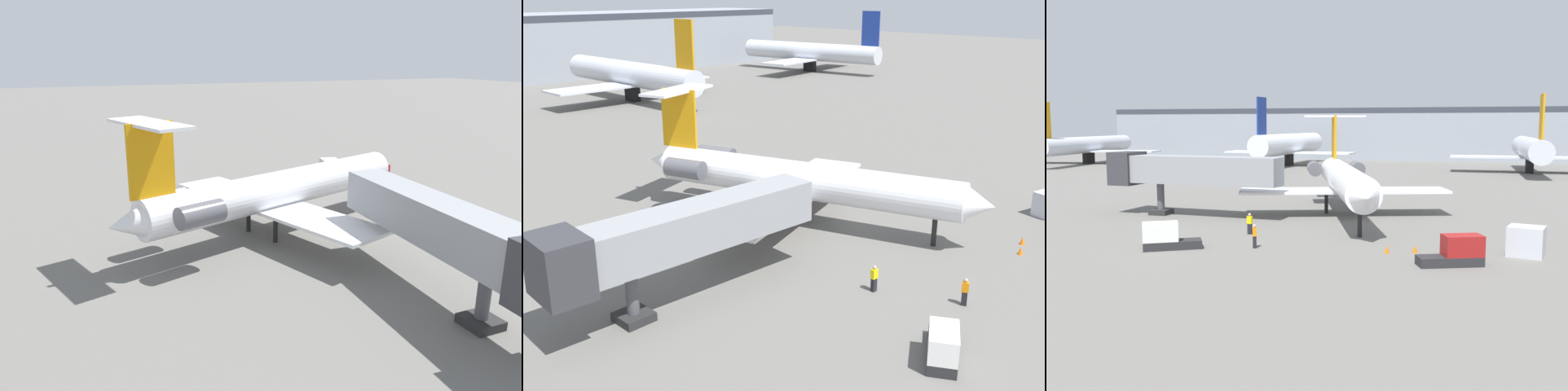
# 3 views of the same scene
# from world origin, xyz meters

# --- Properties ---
(ground_plane) EXTENTS (400.00, 400.00, 0.10)m
(ground_plane) POSITION_xyz_m (0.00, 0.00, -0.05)
(ground_plane) COLOR #66635E
(regional_jet) EXTENTS (20.27, 27.81, 9.67)m
(regional_jet) POSITION_xyz_m (-1.90, 4.56, 3.54)
(regional_jet) COLOR white
(regional_jet) RESTS_ON ground_plane
(jet_bridge) EXTENTS (17.39, 4.05, 6.01)m
(jet_bridge) POSITION_xyz_m (-16.50, 0.28, 4.33)
(jet_bridge) COLOR gray
(jet_bridge) RESTS_ON ground_plane
(ground_crew_marshaller) EXTENTS (0.42, 0.30, 1.69)m
(ground_crew_marshaller) POSITION_xyz_m (-7.19, -6.94, 0.86)
(ground_crew_marshaller) COLOR black
(ground_crew_marshaller) RESTS_ON ground_plane
(ground_crew_loader) EXTENTS (0.41, 0.47, 1.69)m
(ground_crew_loader) POSITION_xyz_m (-5.02, -11.71, 0.86)
(ground_crew_loader) COLOR black
(ground_crew_loader) RESTS_ON ground_plane
(baggage_tug_trailing) EXTENTS (4.17, 3.20, 1.90)m
(baggage_tug_trailing) POSITION_xyz_m (-10.88, -13.69, 0.84)
(baggage_tug_trailing) COLOR #262628
(baggage_tug_trailing) RESTS_ON ground_plane
(traffic_cone_near) EXTENTS (0.36, 0.36, 0.55)m
(traffic_cone_near) POSITION_xyz_m (6.04, -10.32, 0.28)
(traffic_cone_near) COLOR orange
(traffic_cone_near) RESTS_ON ground_plane
(traffic_cone_mid) EXTENTS (0.36, 0.36, 0.55)m
(traffic_cone_mid) POSITION_xyz_m (4.21, -10.99, 0.28)
(traffic_cone_mid) COLOR orange
(traffic_cone_mid) RESTS_ON ground_plane
(parked_airliner_centre) EXTENTS (27.73, 33.00, 13.37)m
(parked_airliner_centre) POSITION_xyz_m (20.61, 61.24, 4.28)
(parked_airliner_centre) COLOR silver
(parked_airliner_centre) RESTS_ON ground_plane
(parked_airliner_east_mid) EXTENTS (28.99, 34.04, 13.24)m
(parked_airliner_east_mid) POSITION_xyz_m (70.12, 66.35, 4.22)
(parked_airliner_east_mid) COLOR silver
(parked_airliner_east_mid) RESTS_ON ground_plane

